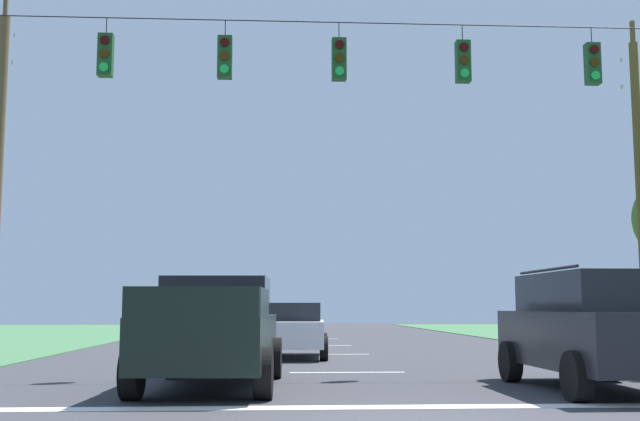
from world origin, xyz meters
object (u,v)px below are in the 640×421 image
(suv_black, at_px, (595,327))
(utility_pole_mid_right, at_px, (640,184))
(pickup_truck, at_px, (214,332))
(distant_car_crossing_white, at_px, (292,329))
(overhead_signal_span, at_px, (350,158))

(suv_black, distance_m, utility_pole_mid_right, 12.76)
(pickup_truck, bearing_deg, utility_pole_mid_right, 37.54)
(pickup_truck, distance_m, distant_car_crossing_white, 8.42)
(overhead_signal_span, bearing_deg, distant_car_crossing_white, 101.64)
(overhead_signal_span, height_order, utility_pole_mid_right, utility_pole_mid_right)
(suv_black, xyz_separation_m, utility_pole_mid_right, (5.91, 10.51, 4.18))
(pickup_truck, xyz_separation_m, suv_black, (6.54, -0.94, 0.09))
(distant_car_crossing_white, bearing_deg, overhead_signal_span, -78.36)
(suv_black, xyz_separation_m, distant_car_crossing_white, (-4.97, 9.21, -0.27))
(overhead_signal_span, distance_m, distant_car_crossing_white, 6.84)
(pickup_truck, relative_size, distant_car_crossing_white, 1.25)
(pickup_truck, distance_m, utility_pole_mid_right, 16.27)
(overhead_signal_span, height_order, distant_car_crossing_white, overhead_signal_span)
(distant_car_crossing_white, height_order, utility_pole_mid_right, utility_pole_mid_right)
(pickup_truck, height_order, suv_black, suv_black)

